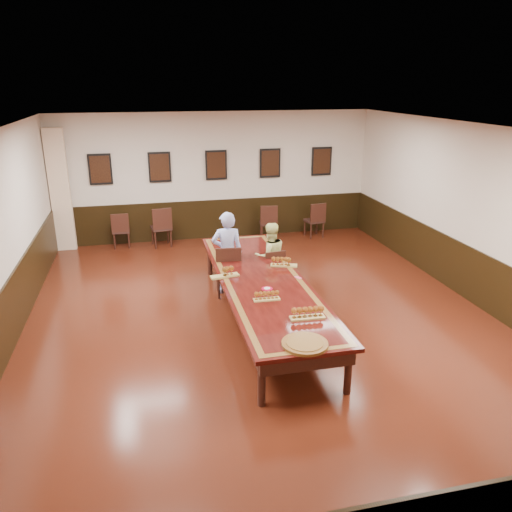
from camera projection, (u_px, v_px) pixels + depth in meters
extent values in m
cube|color=black|center=(263.00, 320.00, 8.61)|extent=(8.00, 10.00, 0.02)
cube|color=white|center=(263.00, 129.00, 7.54)|extent=(8.00, 10.00, 0.02)
cube|color=beige|center=(216.00, 176.00, 12.68)|extent=(8.00, 0.02, 3.20)
cube|color=beige|center=(434.00, 431.00, 3.47)|extent=(8.00, 0.02, 3.20)
cube|color=beige|center=(480.00, 217.00, 8.92)|extent=(0.02, 10.00, 3.20)
imported|color=#4E62C4|center=(227.00, 253.00, 9.48)|extent=(0.62, 0.44, 1.61)
imported|color=#E9ED94|center=(270.00, 257.00, 9.67)|extent=(0.74, 0.61, 1.36)
cube|color=#D94868|center=(298.00, 278.00, 8.43)|extent=(0.11, 0.15, 0.01)
cube|color=beige|center=(60.00, 191.00, 11.75)|extent=(0.45, 0.18, 2.90)
cube|color=black|center=(217.00, 219.00, 13.01)|extent=(7.98, 0.04, 1.00)
cube|color=black|center=(9.00, 317.00, 7.59)|extent=(0.04, 9.98, 1.00)
cube|color=black|center=(470.00, 274.00, 9.28)|extent=(0.04, 9.98, 1.00)
cube|color=black|center=(263.00, 281.00, 8.36)|extent=(1.40, 5.00, 0.06)
cube|color=brown|center=(263.00, 280.00, 8.35)|extent=(1.28, 4.88, 0.00)
cube|color=black|center=(263.00, 279.00, 8.35)|extent=(1.10, 4.70, 0.00)
cube|color=black|center=(263.00, 290.00, 8.41)|extent=(1.25, 4.85, 0.18)
cylinder|color=black|center=(262.00, 382.00, 6.23)|extent=(0.10, 0.10, 0.69)
cylinder|color=black|center=(348.00, 370.00, 6.48)|extent=(0.10, 0.10, 0.69)
cylinder|color=black|center=(210.00, 259.00, 10.50)|extent=(0.10, 0.10, 0.69)
cylinder|color=black|center=(263.00, 255.00, 10.74)|extent=(0.10, 0.10, 0.69)
cube|color=black|center=(100.00, 169.00, 11.92)|extent=(0.54, 0.03, 0.74)
cube|color=black|center=(100.00, 169.00, 11.90)|extent=(0.46, 0.01, 0.64)
cube|color=black|center=(160.00, 167.00, 12.21)|extent=(0.54, 0.03, 0.74)
cube|color=black|center=(160.00, 167.00, 12.20)|extent=(0.46, 0.01, 0.64)
cube|color=black|center=(216.00, 165.00, 12.51)|extent=(0.54, 0.03, 0.74)
cube|color=black|center=(216.00, 165.00, 12.49)|extent=(0.46, 0.01, 0.64)
cube|color=black|center=(270.00, 163.00, 12.81)|extent=(0.54, 0.03, 0.74)
cube|color=black|center=(270.00, 163.00, 12.79)|extent=(0.46, 0.01, 0.64)
cube|color=black|center=(322.00, 161.00, 13.11)|extent=(0.54, 0.03, 0.74)
cube|color=black|center=(322.00, 161.00, 13.09)|extent=(0.46, 0.01, 0.64)
cube|color=olive|center=(225.00, 276.00, 8.47)|extent=(0.50, 0.22, 0.03)
cube|color=olive|center=(284.00, 265.00, 8.95)|extent=(0.50, 0.28, 0.03)
cube|color=olive|center=(267.00, 299.00, 7.57)|extent=(0.41, 0.14, 0.03)
cube|color=olive|center=(307.00, 318.00, 6.98)|extent=(0.50, 0.17, 0.03)
cylinder|color=#B00B2D|center=(267.00, 289.00, 7.96)|extent=(0.18, 0.18, 0.02)
cylinder|color=silver|center=(267.00, 288.00, 7.96)|extent=(0.10, 0.10, 0.01)
cylinder|color=#4F2E0F|center=(305.00, 344.00, 6.28)|extent=(0.71, 0.71, 0.04)
cylinder|color=brown|center=(305.00, 342.00, 6.27)|extent=(0.57, 0.57, 0.01)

